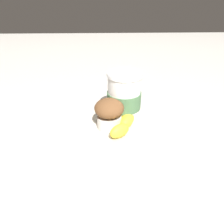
{
  "coord_description": "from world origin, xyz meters",
  "views": [
    {
      "loc": [
        0.48,
        -0.02,
        0.32
      ],
      "look_at": [
        0.0,
        0.0,
        0.05
      ],
      "focal_mm": 35.0,
      "sensor_mm": 36.0,
      "label": 1
    }
  ],
  "objects": [
    {
      "name": "ground_plane",
      "position": [
        0.0,
        0.0,
        0.0
      ],
      "size": [
        3.0,
        3.0,
        0.0
      ],
      "primitive_type": "plane",
      "color": "beige"
    },
    {
      "name": "paper_napkin",
      "position": [
        0.0,
        0.0,
        0.0
      ],
      "size": [
        0.23,
        0.23,
        0.0
      ],
      "primitive_type": "cube",
      "rotation": [
        0.0,
        0.0,
        0.07
      ],
      "color": "beige",
      "rests_on": "ground_plane"
    },
    {
      "name": "coffee_cup",
      "position": [
        -0.06,
        0.03,
        0.07
      ],
      "size": [
        0.09,
        0.09,
        0.13
      ],
      "color": "white",
      "rests_on": "paper_napkin"
    },
    {
      "name": "muffin",
      "position": [
        -0.01,
        -0.01,
        0.05
      ],
      "size": [
        0.08,
        0.08,
        0.08
      ],
      "color": "white",
      "rests_on": "paper_napkin"
    },
    {
      "name": "banana",
      "position": [
        -0.01,
        0.03,
        0.02
      ],
      "size": [
        0.17,
        0.08,
        0.03
      ],
      "color": "yellow",
      "rests_on": "paper_napkin"
    }
  ]
}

